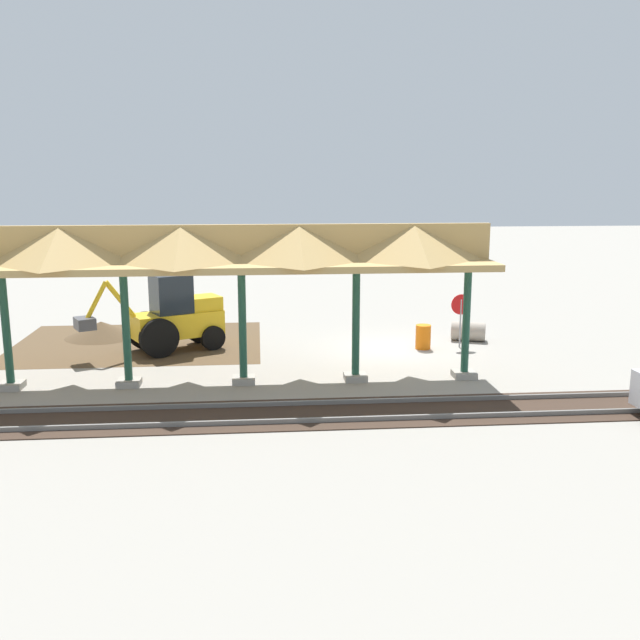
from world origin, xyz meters
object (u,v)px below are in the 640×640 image
object	(u,v)px
backhoe	(173,317)
concrete_pipe	(468,331)
traffic_barrel	(423,337)
stop_sign	(461,310)

from	to	relation	value
backhoe	concrete_pipe	distance (m)	11.26
concrete_pipe	traffic_barrel	distance (m)	2.35
stop_sign	concrete_pipe	world-z (taller)	stop_sign
stop_sign	concrete_pipe	distance (m)	1.62
concrete_pipe	traffic_barrel	size ratio (longest dim) A/B	1.62
stop_sign	concrete_pipe	size ratio (longest dim) A/B	1.38
traffic_barrel	backhoe	bearing A→B (deg)	-3.59
stop_sign	backhoe	size ratio (longest dim) A/B	0.39
stop_sign	backhoe	world-z (taller)	backhoe
backhoe	concrete_pipe	xyz separation A→B (m)	(-11.21, -0.57, -0.90)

